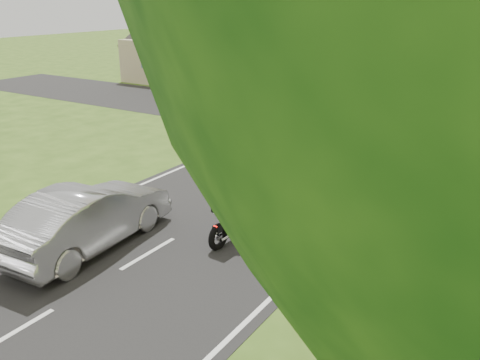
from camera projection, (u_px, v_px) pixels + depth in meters
name	position (u px, v px, depth m)	size (l,w,h in m)	color
ground	(148.00, 254.00, 13.17)	(140.00, 140.00, 0.00)	#345016
road	(312.00, 157.00, 21.10)	(8.00, 100.00, 0.01)	black
cross_road	(362.00, 127.00, 25.85)	(60.00, 7.00, 0.01)	black
motorcycle_rider	(234.00, 213.00, 13.73)	(0.64, 2.28, 1.96)	black
dark_suv	(361.00, 158.00, 18.76)	(2.21, 4.79, 1.33)	black
silver_sedan	(87.00, 217.00, 13.30)	(1.77, 5.07, 1.67)	#B2B2B7
silver_suv	(283.00, 130.00, 22.25)	(1.85, 4.59, 1.57)	#9FA3A7
traffic_signal	(431.00, 51.00, 21.17)	(6.38, 0.44, 6.00)	black
signal_pole_far	(291.00, 57.00, 29.05)	(0.20, 0.20, 6.00)	black
utility_pole_near	(373.00, 93.00, 6.72)	(1.60, 0.28, 10.00)	#4B2F22
sign_white	(368.00, 197.00, 12.61)	(0.55, 0.07, 2.12)	slate
sign_green	(446.00, 131.00, 18.85)	(0.55, 0.07, 2.12)	slate
house	(202.00, 58.00, 39.69)	(10.20, 8.00, 4.84)	tan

